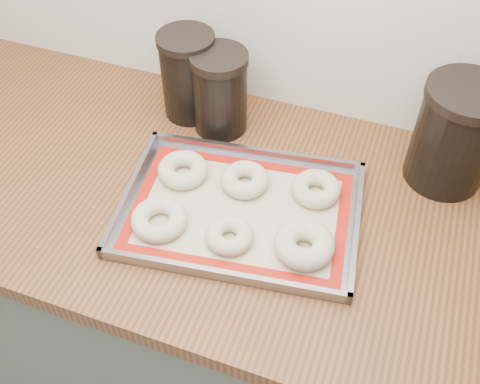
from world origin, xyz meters
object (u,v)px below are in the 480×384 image
at_px(bagel_back_left, 183,170).
at_px(bagel_front_left, 159,219).
at_px(bagel_front_right, 304,245).
at_px(canister_left, 188,75).
at_px(bagel_back_mid, 245,180).
at_px(canister_right, 455,135).
at_px(baking_tray, 240,210).
at_px(bagel_back_right, 316,189).
at_px(bagel_front_mid, 229,235).
at_px(canister_mid, 220,92).

bearing_deg(bagel_back_left, bagel_front_left, -85.22).
xyz_separation_m(bagel_front_right, canister_left, (-0.36, 0.31, 0.08)).
bearing_deg(bagel_back_mid, canister_right, 24.73).
bearing_deg(baking_tray, canister_left, 130.01).
bearing_deg(bagel_back_right, bagel_back_left, -171.17).
distance_m(bagel_front_right, bagel_back_mid, 0.20).
bearing_deg(bagel_back_left, bagel_back_right, 8.83).
height_order(bagel_front_left, bagel_back_left, same).
distance_m(bagel_front_mid, bagel_back_left, 0.20).
bearing_deg(canister_mid, bagel_back_mid, -54.51).
relative_size(bagel_back_left, canister_left, 0.52).
relative_size(bagel_front_mid, canister_right, 0.41).
distance_m(bagel_front_left, canister_right, 0.60).
height_order(baking_tray, canister_mid, canister_mid).
xyz_separation_m(bagel_back_right, canister_mid, (-0.26, 0.14, 0.07)).
relative_size(bagel_back_right, canister_right, 0.44).
distance_m(bagel_front_right, bagel_back_right, 0.15).
height_order(baking_tray, canister_right, canister_right).
xyz_separation_m(bagel_front_left, canister_mid, (0.00, 0.31, 0.07)).
bearing_deg(bagel_front_left, bagel_back_mid, 52.51).
bearing_deg(baking_tray, canister_right, 33.73).
distance_m(baking_tray, canister_left, 0.35).
bearing_deg(canister_mid, canister_left, 162.64).
relative_size(bagel_front_right, bagel_back_mid, 1.15).
xyz_separation_m(bagel_front_left, bagel_back_mid, (0.12, 0.15, 0.00)).
xyz_separation_m(baking_tray, bagel_back_mid, (-0.01, 0.07, 0.02)).
relative_size(bagel_front_left, canister_right, 0.49).
distance_m(baking_tray, bagel_front_left, 0.16).
height_order(baking_tray, canister_left, canister_left).
distance_m(canister_left, canister_mid, 0.09).
bearing_deg(bagel_front_mid, canister_left, 123.69).
bearing_deg(bagel_back_left, bagel_front_mid, -40.16).
bearing_deg(bagel_front_left, baking_tray, 33.03).
height_order(bagel_front_right, canister_left, canister_left).
distance_m(bagel_front_left, bagel_back_right, 0.31).
bearing_deg(bagel_back_left, canister_left, 109.16).
bearing_deg(canister_left, bagel_front_left, -76.40).
bearing_deg(canister_left, bagel_back_right, -25.47).
distance_m(baking_tray, canister_right, 0.44).
height_order(bagel_back_mid, canister_left, canister_left).
height_order(bagel_front_mid, canister_mid, canister_mid).
xyz_separation_m(bagel_front_right, canister_right, (0.22, 0.29, 0.09)).
bearing_deg(bagel_back_right, canister_mid, 152.04).
bearing_deg(bagel_back_mid, bagel_back_left, -172.48).
relative_size(bagel_back_mid, canister_right, 0.44).
height_order(bagel_back_mid, canister_right, canister_right).
relative_size(bagel_front_mid, bagel_back_mid, 0.92).
bearing_deg(bagel_back_left, canister_mid, 85.44).
distance_m(baking_tray, bagel_back_left, 0.15).
distance_m(bagel_back_left, canister_left, 0.23).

